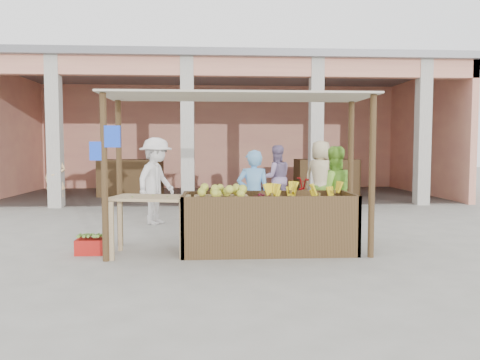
{
  "coord_description": "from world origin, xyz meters",
  "views": [
    {
      "loc": [
        -0.36,
        -7.04,
        1.6
      ],
      "look_at": [
        0.14,
        1.2,
        1.02
      ],
      "focal_mm": 35.0,
      "sensor_mm": 36.0,
      "label": 1
    }
  ],
  "objects": [
    {
      "name": "shopper_e",
      "position": [
        -4.51,
        5.65,
        0.82
      ],
      "size": [
        0.69,
        0.58,
        1.63
      ],
      "primitive_type": "imported",
      "rotation": [
        0.0,
        0.0,
        -0.22
      ],
      "color": "#F1C382",
      "rests_on": "ground"
    },
    {
      "name": "market_building",
      "position": [
        0.05,
        8.93,
        2.7
      ],
      "size": [
        14.4,
        6.4,
        4.2
      ],
      "color": "#E59A78",
      "rests_on": "ground"
    },
    {
      "name": "produce_sacks",
      "position": [
        2.73,
        5.29,
        0.3
      ],
      "size": [
        0.98,
        0.74,
        0.6
      ],
      "color": "brown",
      "rests_on": "ground"
    },
    {
      "name": "shopper_f",
      "position": [
        1.27,
        4.67,
        0.9
      ],
      "size": [
        0.94,
        0.62,
        1.81
      ],
      "primitive_type": "imported",
      "rotation": [
        0.0,
        0.0,
        3.27
      ],
      "color": "gray",
      "rests_on": "ground"
    },
    {
      "name": "melon_tray",
      "position": [
        -0.21,
        -0.05,
        0.9
      ],
      "size": [
        0.83,
        0.72,
        0.21
      ],
      "color": "#9D7C51",
      "rests_on": "fruit_stall"
    },
    {
      "name": "ground",
      "position": [
        0.0,
        0.0,
        0.0
      ],
      "size": [
        60.0,
        60.0,
        0.0
      ],
      "primitive_type": "plane",
      "color": "gray",
      "rests_on": "ground"
    },
    {
      "name": "papaya_pile",
      "position": [
        -1.28,
        -0.1,
        0.97
      ],
      "size": [
        0.65,
        0.37,
        0.18
      ],
      "primitive_type": null,
      "color": "#599831",
      "rests_on": "side_table"
    },
    {
      "name": "vendor_green",
      "position": [
        1.78,
        1.03,
        0.85
      ],
      "size": [
        0.84,
        0.51,
        1.71
      ],
      "primitive_type": "imported",
      "rotation": [
        0.0,
        0.0,
        3.18
      ],
      "color": "#85CC39",
      "rests_on": "ground"
    },
    {
      "name": "shopper_c",
      "position": [
        2.32,
        4.3,
        0.98
      ],
      "size": [
        1.12,
        1.07,
        1.96
      ],
      "primitive_type": "imported",
      "rotation": [
        0.0,
        0.0,
        2.46
      ],
      "color": "tan",
      "rests_on": "ground"
    },
    {
      "name": "banana_heap",
      "position": [
        1.01,
        -0.02,
        0.91
      ],
      "size": [
        1.19,
        0.65,
        0.22
      ],
      "primitive_type": null,
      "color": "yellow",
      "rests_on": "fruit_stall"
    },
    {
      "name": "berry_heap",
      "position": [
        0.46,
        0.01,
        0.87
      ],
      "size": [
        0.44,
        0.36,
        0.14
      ],
      "primitive_type": "ellipsoid",
      "color": "maroon",
      "rests_on": "fruit_stall"
    },
    {
      "name": "motorcycle",
      "position": [
        1.0,
        2.28,
        0.51
      ],
      "size": [
        0.94,
        2.04,
        1.03
      ],
      "primitive_type": "imported",
      "rotation": [
        0.0,
        0.0,
        1.71
      ],
      "color": "#98080A",
      "rests_on": "ground"
    },
    {
      "name": "stall_awning",
      "position": [
        -0.01,
        0.06,
        1.98
      ],
      "size": [
        4.09,
        1.35,
        2.39
      ],
      "color": "#523920",
      "rests_on": "ground"
    },
    {
      "name": "shopper_a",
      "position": [
        -1.51,
        2.72,
        0.97
      ],
      "size": [
        1.12,
        1.4,
        1.95
      ],
      "primitive_type": "imported",
      "rotation": [
        0.0,
        0.0,
        1.11
      ],
      "color": "silver",
      "rests_on": "ground"
    },
    {
      "name": "red_crate",
      "position": [
        -2.16,
        0.02,
        0.11
      ],
      "size": [
        0.44,
        0.32,
        0.23
      ],
      "primitive_type": "cube",
      "rotation": [
        0.0,
        0.0,
        0.0
      ],
      "color": "#AE1712",
      "rests_on": "ground"
    },
    {
      "name": "vendor_blue",
      "position": [
        0.35,
        0.85,
        0.83
      ],
      "size": [
        0.66,
        0.5,
        1.66
      ],
      "primitive_type": "imported",
      "rotation": [
        0.0,
        0.0,
        3.06
      ],
      "color": "#6CAFEF",
      "rests_on": "ground"
    },
    {
      "name": "side_table",
      "position": [
        -1.28,
        -0.1,
        0.73
      ],
      "size": [
        1.21,
        0.93,
        0.88
      ],
      "rotation": [
        0.0,
        0.0,
        -0.21
      ],
      "color": "tan",
      "rests_on": "ground"
    },
    {
      "name": "plantain_bundle",
      "position": [
        -2.16,
        0.02,
        0.27
      ],
      "size": [
        0.35,
        0.25,
        0.07
      ],
      "primitive_type": null,
      "color": "olive",
      "rests_on": "red_crate"
    },
    {
      "name": "fruit_stall",
      "position": [
        0.5,
        0.0,
        0.4
      ],
      "size": [
        2.6,
        0.95,
        0.8
      ],
      "primitive_type": "cube",
      "color": "#523920",
      "rests_on": "ground"
    }
  ]
}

